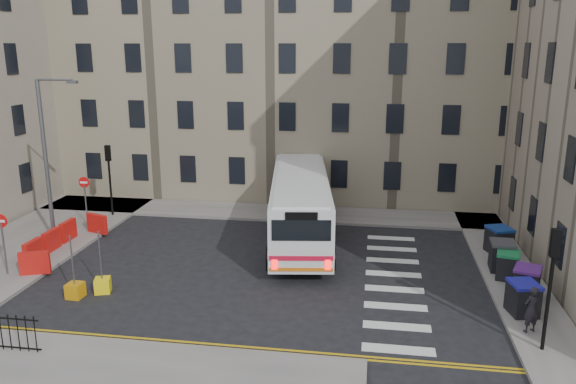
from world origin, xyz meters
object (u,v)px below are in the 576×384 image
(wheelie_bin_c, at_px, (507,265))
(pedestrian, at_px, (531,310))
(streetlamp, at_px, (46,158))
(wheelie_bin_b, at_px, (527,282))
(wheelie_bin_d, at_px, (502,256))
(bollard_chevron, at_px, (75,290))
(bus, at_px, (300,203))
(bollard_yellow, at_px, (103,285))
(wheelie_bin_e, at_px, (499,240))
(wheelie_bin_a, at_px, (523,298))

(wheelie_bin_c, relative_size, pedestrian, 0.75)
(streetlamp, xyz_separation_m, wheelie_bin_b, (22.04, -3.44, -3.57))
(wheelie_bin_d, height_order, bollard_chevron, wheelie_bin_d)
(bus, distance_m, bollard_yellow, 10.58)
(wheelie_bin_e, height_order, bollard_chevron, wheelie_bin_e)
(streetlamp, xyz_separation_m, wheelie_bin_c, (21.71, -1.64, -3.60))
(wheelie_bin_c, relative_size, bollard_yellow, 2.06)
(streetlamp, relative_size, bollard_chevron, 13.57)
(wheelie_bin_b, xyz_separation_m, wheelie_bin_c, (-0.33, 1.80, -0.03))
(wheelie_bin_d, bearing_deg, streetlamp, -178.41)
(wheelie_bin_c, bearing_deg, streetlamp, -170.61)
(bus, xyz_separation_m, bollard_chevron, (-7.87, -8.38, -1.60))
(wheelie_bin_a, bearing_deg, streetlamp, 155.14)
(wheelie_bin_b, bearing_deg, bollard_chevron, -151.69)
(wheelie_bin_b, distance_m, wheelie_bin_c, 1.83)
(wheelie_bin_a, bearing_deg, wheelie_bin_b, 60.15)
(wheelie_bin_a, bearing_deg, pedestrian, -105.13)
(wheelie_bin_c, height_order, bollard_chevron, wheelie_bin_c)
(wheelie_bin_a, relative_size, wheelie_bin_d, 0.98)
(wheelie_bin_c, xyz_separation_m, bollard_chevron, (-17.26, -4.29, -0.43))
(wheelie_bin_e, relative_size, bollard_chevron, 2.34)
(wheelie_bin_b, relative_size, wheelie_bin_c, 1.11)
(streetlamp, relative_size, wheelie_bin_a, 6.36)
(bus, bearing_deg, pedestrian, -51.96)
(streetlamp, relative_size, wheelie_bin_b, 5.94)
(wheelie_bin_d, distance_m, bollard_chevron, 18.00)
(wheelie_bin_d, bearing_deg, wheelie_bin_c, -83.79)
(bollard_yellow, height_order, bollard_chevron, same)
(bus, relative_size, pedestrian, 7.48)
(wheelie_bin_a, distance_m, pedestrian, 1.41)
(wheelie_bin_c, xyz_separation_m, bollard_yellow, (-16.42, -3.66, -0.43))
(bus, xyz_separation_m, wheelie_bin_e, (9.66, -0.98, -1.12))
(bus, height_order, wheelie_bin_d, bus)
(wheelie_bin_b, height_order, wheelie_bin_c, wheelie_bin_b)
(wheelie_bin_b, bearing_deg, streetlamp, -168.63)
(wheelie_bin_d, bearing_deg, wheelie_bin_a, -88.10)
(pedestrian, distance_m, bollard_chevron, 17.04)
(wheelie_bin_b, relative_size, bollard_yellow, 2.28)
(wheelie_bin_b, bearing_deg, wheelie_bin_a, -87.69)
(wheelie_bin_d, height_order, pedestrian, pedestrian)
(wheelie_bin_b, bearing_deg, wheelie_bin_c, 120.61)
(streetlamp, distance_m, bollard_yellow, 8.51)
(wheelie_bin_e, distance_m, pedestrian, 7.83)
(wheelie_bin_e, relative_size, pedestrian, 0.85)
(bollard_chevron, bearing_deg, wheelie_bin_d, 16.85)
(bollard_chevron, bearing_deg, wheelie_bin_a, 3.27)
(bus, distance_m, wheelie_bin_c, 10.31)
(pedestrian, distance_m, bollard_yellow, 16.22)
(bus, relative_size, wheelie_bin_a, 9.67)
(wheelie_bin_d, relative_size, pedestrian, 0.79)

